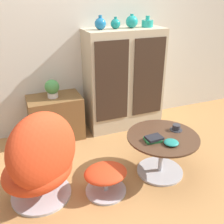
{
  "coord_description": "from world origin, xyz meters",
  "views": [
    {
      "loc": [
        -0.87,
        -1.75,
        1.66
      ],
      "look_at": [
        0.01,
        0.43,
        0.55
      ],
      "focal_mm": 42.0,
      "sensor_mm": 36.0,
      "label": 1
    }
  ],
  "objects_px": {
    "vase_leftmost": "(100,24)",
    "vase_inner_left": "(115,24)",
    "book_stack": "(153,139)",
    "bowl": "(171,143)",
    "coffee_table": "(162,149)",
    "tv_console": "(56,117)",
    "egg_chair": "(41,162)",
    "teacup": "(176,128)",
    "potted_plant": "(52,88)",
    "vase_inner_right": "(132,22)",
    "sideboard": "(124,80)",
    "vase_rightmost": "(147,23)",
    "ottoman": "(106,176)"
  },
  "relations": [
    {
      "from": "coffee_table",
      "to": "vase_inner_right",
      "type": "distance_m",
      "value": 1.51
    },
    {
      "from": "coffee_table",
      "to": "tv_console",
      "type": "bearing_deg",
      "value": 126.99
    },
    {
      "from": "vase_inner_right",
      "to": "book_stack",
      "type": "bearing_deg",
      "value": -104.66
    },
    {
      "from": "sideboard",
      "to": "vase_rightmost",
      "type": "bearing_deg",
      "value": 0.76
    },
    {
      "from": "vase_inner_left",
      "to": "vase_rightmost",
      "type": "height_order",
      "value": "same"
    },
    {
      "from": "sideboard",
      "to": "egg_chair",
      "type": "xyz_separation_m",
      "value": [
        -1.19,
        -1.02,
        -0.24
      ]
    },
    {
      "from": "vase_leftmost",
      "to": "potted_plant",
      "type": "xyz_separation_m",
      "value": [
        -0.6,
        -0.0,
        -0.67
      ]
    },
    {
      "from": "sideboard",
      "to": "tv_console",
      "type": "xyz_separation_m",
      "value": [
        -0.88,
        0.0,
        -0.36
      ]
    },
    {
      "from": "vase_inner_right",
      "to": "vase_inner_left",
      "type": "bearing_deg",
      "value": 180.0
    },
    {
      "from": "ottoman",
      "to": "book_stack",
      "type": "bearing_deg",
      "value": 2.2
    },
    {
      "from": "tv_console",
      "to": "book_stack",
      "type": "bearing_deg",
      "value": -58.62
    },
    {
      "from": "sideboard",
      "to": "coffee_table",
      "type": "distance_m",
      "value": 1.13
    },
    {
      "from": "book_stack",
      "to": "bowl",
      "type": "bearing_deg",
      "value": -43.2
    },
    {
      "from": "sideboard",
      "to": "teacup",
      "type": "distance_m",
      "value": 1.04
    },
    {
      "from": "sideboard",
      "to": "teacup",
      "type": "height_order",
      "value": "sideboard"
    },
    {
      "from": "vase_inner_left",
      "to": "teacup",
      "type": "height_order",
      "value": "vase_inner_left"
    },
    {
      "from": "vase_leftmost",
      "to": "potted_plant",
      "type": "distance_m",
      "value": 0.9
    },
    {
      "from": "coffee_table",
      "to": "book_stack",
      "type": "height_order",
      "value": "book_stack"
    },
    {
      "from": "vase_inner_left",
      "to": "vase_leftmost",
      "type": "bearing_deg",
      "value": 180.0
    },
    {
      "from": "sideboard",
      "to": "vase_inner_right",
      "type": "relative_size",
      "value": 8.05
    },
    {
      "from": "egg_chair",
      "to": "ottoman",
      "type": "relative_size",
      "value": 2.2
    },
    {
      "from": "egg_chair",
      "to": "potted_plant",
      "type": "distance_m",
      "value": 1.09
    },
    {
      "from": "tv_console",
      "to": "bowl",
      "type": "distance_m",
      "value": 1.47
    },
    {
      "from": "vase_inner_left",
      "to": "book_stack",
      "type": "bearing_deg",
      "value": -94.51
    },
    {
      "from": "egg_chair",
      "to": "teacup",
      "type": "relative_size",
      "value": 6.97
    },
    {
      "from": "tv_console",
      "to": "potted_plant",
      "type": "bearing_deg",
      "value": 174.83
    },
    {
      "from": "bowl",
      "to": "vase_inner_left",
      "type": "bearing_deg",
      "value": 91.32
    },
    {
      "from": "egg_chair",
      "to": "coffee_table",
      "type": "bearing_deg",
      "value": -2.91
    },
    {
      "from": "potted_plant",
      "to": "teacup",
      "type": "bearing_deg",
      "value": -45.81
    },
    {
      "from": "vase_leftmost",
      "to": "vase_inner_left",
      "type": "relative_size",
      "value": 1.19
    },
    {
      "from": "sideboard",
      "to": "teacup",
      "type": "bearing_deg",
      "value": -84.28
    },
    {
      "from": "sideboard",
      "to": "coffee_table",
      "type": "height_order",
      "value": "sideboard"
    },
    {
      "from": "egg_chair",
      "to": "bowl",
      "type": "relative_size",
      "value": 6.42
    },
    {
      "from": "vase_inner_right",
      "to": "vase_rightmost",
      "type": "xyz_separation_m",
      "value": [
        0.21,
        0.0,
        -0.03
      ]
    },
    {
      "from": "vase_inner_right",
      "to": "bowl",
      "type": "relative_size",
      "value": 1.17
    },
    {
      "from": "egg_chair",
      "to": "vase_leftmost",
      "type": "distance_m",
      "value": 1.64
    },
    {
      "from": "tv_console",
      "to": "teacup",
      "type": "distance_m",
      "value": 1.43
    },
    {
      "from": "vase_inner_right",
      "to": "potted_plant",
      "type": "xyz_separation_m",
      "value": [
        -0.98,
        -0.0,
        -0.68
      ]
    },
    {
      "from": "tv_console",
      "to": "vase_leftmost",
      "type": "bearing_deg",
      "value": 0.23
    },
    {
      "from": "tv_console",
      "to": "coffee_table",
      "type": "relative_size",
      "value": 0.91
    },
    {
      "from": "vase_rightmost",
      "to": "egg_chair",
      "type": "bearing_deg",
      "value": -145.56
    },
    {
      "from": "vase_rightmost",
      "to": "book_stack",
      "type": "distance_m",
      "value": 1.49
    },
    {
      "from": "coffee_table",
      "to": "vase_rightmost",
      "type": "xyz_separation_m",
      "value": [
        0.37,
        1.08,
        1.02
      ]
    },
    {
      "from": "vase_inner_left",
      "to": "bowl",
      "type": "relative_size",
      "value": 0.98
    },
    {
      "from": "vase_inner_right",
      "to": "book_stack",
      "type": "distance_m",
      "value": 1.45
    },
    {
      "from": "teacup",
      "to": "book_stack",
      "type": "bearing_deg",
      "value": -163.23
    },
    {
      "from": "coffee_table",
      "to": "vase_inner_left",
      "type": "height_order",
      "value": "vase_inner_left"
    },
    {
      "from": "egg_chair",
      "to": "book_stack",
      "type": "xyz_separation_m",
      "value": [
        0.99,
        -0.1,
        0.05
      ]
    },
    {
      "from": "ottoman",
      "to": "bowl",
      "type": "distance_m",
      "value": 0.65
    },
    {
      "from": "tv_console",
      "to": "vase_inner_left",
      "type": "height_order",
      "value": "vase_inner_left"
    }
  ]
}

